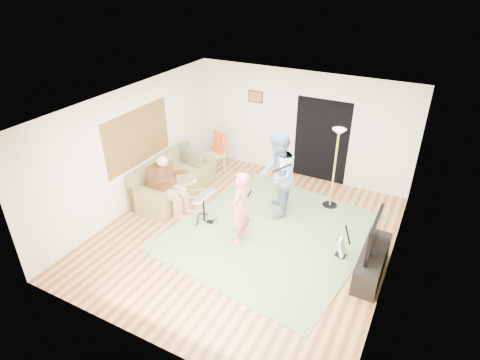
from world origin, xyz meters
name	(u,v)px	position (x,y,z in m)	size (l,w,h in m)	color
floor	(245,234)	(0.00, 0.00, 0.00)	(6.00, 6.00, 0.00)	brown
walls	(246,177)	(0.00, 0.00, 1.35)	(5.50, 6.00, 2.70)	beige
ceiling	(247,108)	(0.00, 0.00, 2.70)	(6.00, 6.00, 0.00)	white
window_blinds	(138,137)	(-2.74, 0.20, 1.55)	(2.05, 2.05, 0.00)	brown
doorway	(321,141)	(0.55, 2.99, 1.05)	(2.10, 2.10, 0.00)	black
picture_frame	(256,97)	(-1.25, 2.99, 1.90)	(0.42, 0.03, 0.32)	#3F2314
area_rug	(272,232)	(0.45, 0.31, 0.01)	(3.61, 3.92, 0.02)	#6A824F
sofa	(172,182)	(-2.30, 0.67, 0.30)	(0.91, 2.22, 0.90)	olive
drummer	(169,191)	(-1.87, 0.02, 0.52)	(0.87, 0.48, 1.33)	#4A2D14
drum_kit	(204,210)	(-1.00, 0.02, 0.30)	(0.37, 0.66, 0.68)	black
singer	(240,208)	(-0.03, -0.19, 0.75)	(0.55, 0.36, 1.50)	#FF6E7E
microphone	(249,194)	(0.17, -0.19, 1.12)	(0.06, 0.06, 0.24)	black
guitarist	(277,175)	(0.24, 0.98, 0.97)	(0.94, 0.73, 1.94)	#738FA9
guitar_held	(287,163)	(0.44, 0.98, 1.32)	(0.12, 0.60, 0.26)	white
guitar_spare	(342,247)	(1.91, 0.23, 0.21)	(0.26, 0.23, 0.72)	black
torchiere_lamp	(336,155)	(1.21, 1.87, 1.28)	(0.33, 0.33, 1.87)	black
dining_chair	(215,158)	(-2.00, 2.15, 0.37)	(0.57, 0.60, 1.04)	tan
tv_cabinet	(372,263)	(2.50, 0.00, 0.25)	(0.40, 1.40, 0.50)	black
television	(374,234)	(2.45, 0.00, 0.85)	(0.06, 1.01, 0.67)	black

